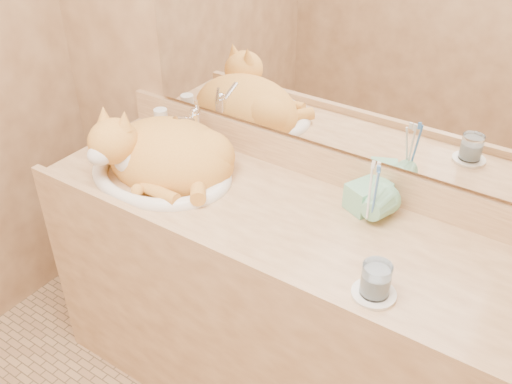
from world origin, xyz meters
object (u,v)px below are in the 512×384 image
Objects in this scene: sink_basin at (160,154)px; water_glass at (376,279)px; vanity_counter at (268,308)px; cat at (162,151)px; toothbrush_cup at (370,214)px; soap_dispenser at (353,187)px.

water_glass is at bearing -0.54° from sink_basin.
vanity_counter is 17.49× the size of water_glass.
water_glass is at bearing -19.25° from cat.
sink_basin is at bearing -170.59° from toothbrush_cup.
cat is at bearing -179.30° from vanity_counter.
toothbrush_cup reaches higher than vanity_counter.
soap_dispenser is 1.79× the size of toothbrush_cup.
soap_dispenser is at bearing 22.03° from sink_basin.
vanity_counter is 3.43× the size of cat.
sink_basin is 4.64× the size of toothbrush_cup.
toothbrush_cup is (0.29, 0.10, 0.48)m from vanity_counter.
water_glass is at bearing -20.64° from vanity_counter.
soap_dispenser is at bearing 31.76° from vanity_counter.
cat is at bearing 169.81° from water_glass.
cat is at bearing 110.66° from sink_basin.
vanity_counter is at bearing 11.38° from sink_basin.
sink_basin reaches higher than toothbrush_cup.
sink_basin is at bearing -177.36° from vanity_counter.
soap_dispenser reaches higher than toothbrush_cup.
vanity_counter is at bearing 159.36° from water_glass.
vanity_counter is 0.66m from water_glass.
sink_basin is at bearing -87.13° from cat.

